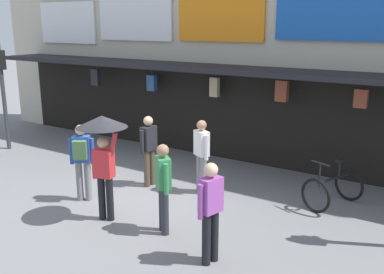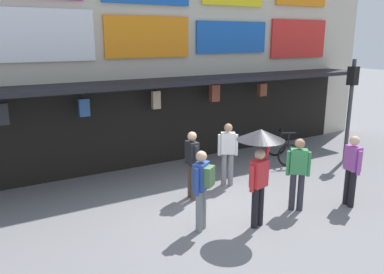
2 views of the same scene
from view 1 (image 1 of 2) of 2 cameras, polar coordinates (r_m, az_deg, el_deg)
name	(u,v)px [view 1 (image 1 of 2)]	position (r m, az deg, el deg)	size (l,w,h in m)	color
ground_plane	(127,202)	(9.61, -8.52, -8.44)	(80.00, 80.00, 0.00)	slate
shopfront	(231,15)	(12.62, 5.05, 15.59)	(18.00, 2.60, 8.00)	beige
traffic_light_near	(1,79)	(14.19, -23.60, 6.94)	(0.32, 0.35, 3.20)	#38383D
bicycle_parked	(333,188)	(9.64, 17.87, -6.40)	(1.10, 1.34, 1.05)	black
pedestrian_in_yellow	(82,157)	(9.57, -14.17, -2.56)	(0.48, 0.47, 1.68)	gray
pedestrian_with_umbrella	(103,139)	(8.35, -11.57, -0.20)	(0.96, 0.96, 2.08)	black
pedestrian_in_red	(202,152)	(9.74, 1.25, -2.01)	(0.47, 0.37, 1.68)	gray
pedestrian_in_blue	(163,184)	(7.89, -3.76, -6.10)	(0.43, 0.40, 1.68)	#2D2D38
pedestrian_in_black	(211,208)	(6.90, 2.44, -9.19)	(0.30, 0.52, 1.68)	black
pedestrian_in_green	(149,147)	(10.20, -5.65, -1.32)	(0.24, 0.53, 1.68)	brown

